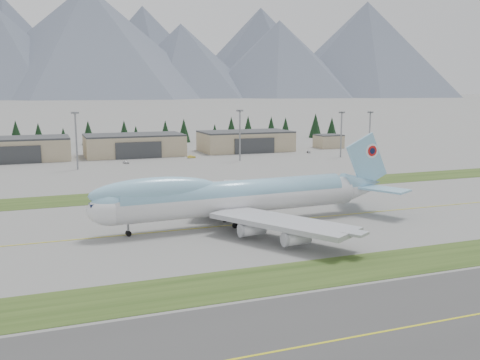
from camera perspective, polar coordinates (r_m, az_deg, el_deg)
name	(u,v)px	position (r m, az deg, el deg)	size (l,w,h in m)	color
ground	(292,220)	(136.59, 5.61, -4.23)	(7000.00, 7000.00, 0.00)	slate
grass_strip_near	(381,265)	(105.15, 14.84, -8.74)	(400.00, 14.00, 0.08)	#2A4117
grass_strip_far	(233,189)	(177.18, -0.79, -1.00)	(400.00, 18.00, 0.08)	#2A4117
asphalt_taxiway	(479,314)	(88.00, 24.10, -12.94)	(400.00, 32.00, 0.04)	#363636
taxiway_line_main	(292,220)	(136.59, 5.61, -4.23)	(400.00, 0.40, 0.02)	gold
taxiway_line_near	(479,314)	(88.00, 24.10, -12.94)	(400.00, 0.40, 0.02)	gold
boeing_747_freighter	(237,196)	(129.63, -0.36, -1.75)	(80.68, 69.83, 21.32)	white
hangar_left	(16,149)	(270.50, -22.81, 3.06)	(48.00, 26.60, 10.80)	tan
hangar_center	(134,145)	(273.77, -11.23, 3.70)	(48.00, 26.60, 10.80)	tan
hangar_right	(246,141)	(289.47, 0.60, 4.19)	(48.00, 26.60, 10.80)	tan
control_shed	(328,141)	(309.40, 9.42, 4.11)	(14.00, 12.00, 7.60)	tan
floodlight_masts	(263,126)	(249.37, 2.52, 5.76)	(145.52, 7.44, 23.79)	gray
service_vehicle_a	(126,163)	(245.21, -12.08, 1.74)	(1.53, 3.79, 1.29)	silver
service_vehicle_b	(191,158)	(260.15, -5.20, 2.35)	(1.44, 4.09, 1.35)	gold
service_vehicle_c	(309,153)	(283.13, 7.34, 2.89)	(1.47, 3.63, 1.05)	#ABAAAF
conifer_belt	(144,131)	(338.07, -10.16, 5.16)	(270.36, 16.07, 16.90)	black
mountain_ridge_front	(19,44)	(2343.35, -22.55, 13.22)	(4284.20, 1087.15, 467.46)	#4C5466
mountain_ridge_rear	(71,47)	(3032.46, -17.63, 13.38)	(4481.67, 1027.30, 513.65)	#4C5466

